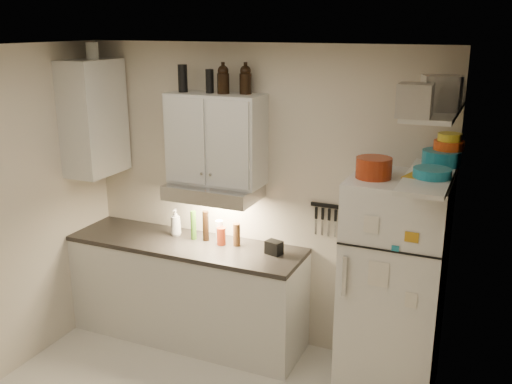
% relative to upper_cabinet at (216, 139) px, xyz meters
% --- Properties ---
extents(ceiling, '(3.20, 3.00, 0.02)m').
position_rel_upper_cabinet_xyz_m(ceiling, '(0.30, -1.33, 0.78)').
color(ceiling, silver).
rests_on(ceiling, ground).
extents(back_wall, '(3.20, 0.02, 2.60)m').
position_rel_upper_cabinet_xyz_m(back_wall, '(0.30, 0.18, -0.53)').
color(back_wall, beige).
rests_on(back_wall, ground).
extents(right_wall, '(0.02, 3.00, 2.60)m').
position_rel_upper_cabinet_xyz_m(right_wall, '(1.91, -1.33, -0.53)').
color(right_wall, beige).
rests_on(right_wall, ground).
extents(base_cabinet, '(2.10, 0.60, 0.88)m').
position_rel_upper_cabinet_xyz_m(base_cabinet, '(-0.25, -0.14, -1.39)').
color(base_cabinet, silver).
rests_on(base_cabinet, floor).
extents(countertop, '(2.10, 0.62, 0.04)m').
position_rel_upper_cabinet_xyz_m(countertop, '(-0.25, -0.14, -0.93)').
color(countertop, '#282522').
rests_on(countertop, base_cabinet).
extents(upper_cabinet, '(0.80, 0.33, 0.75)m').
position_rel_upper_cabinet_xyz_m(upper_cabinet, '(0.00, 0.00, 0.00)').
color(upper_cabinet, silver).
rests_on(upper_cabinet, back_wall).
extents(side_cabinet, '(0.33, 0.55, 1.00)m').
position_rel_upper_cabinet_xyz_m(side_cabinet, '(-1.14, -0.14, 0.12)').
color(side_cabinet, silver).
rests_on(side_cabinet, left_wall).
extents(range_hood, '(0.76, 0.46, 0.12)m').
position_rel_upper_cabinet_xyz_m(range_hood, '(0.00, -0.06, -0.44)').
color(range_hood, silver).
rests_on(range_hood, back_wall).
extents(fridge, '(0.70, 0.68, 1.70)m').
position_rel_upper_cabinet_xyz_m(fridge, '(1.55, -0.18, -0.98)').
color(fridge, white).
rests_on(fridge, floor).
extents(shelf_hi, '(0.30, 0.95, 0.03)m').
position_rel_upper_cabinet_xyz_m(shelf_hi, '(1.75, -0.31, 0.38)').
color(shelf_hi, silver).
rests_on(shelf_hi, right_wall).
extents(shelf_lo, '(0.30, 0.95, 0.03)m').
position_rel_upper_cabinet_xyz_m(shelf_lo, '(1.75, -0.31, -0.07)').
color(shelf_lo, silver).
rests_on(shelf_lo, right_wall).
extents(knife_strip, '(0.42, 0.02, 0.03)m').
position_rel_upper_cabinet_xyz_m(knife_strip, '(1.00, 0.15, -0.51)').
color(knife_strip, black).
rests_on(knife_strip, back_wall).
extents(dutch_oven, '(0.32, 0.32, 0.15)m').
position_rel_upper_cabinet_xyz_m(dutch_oven, '(1.37, -0.25, -0.05)').
color(dutch_oven, maroon).
rests_on(dutch_oven, fridge).
extents(book_stack, '(0.23, 0.27, 0.08)m').
position_rel_upper_cabinet_xyz_m(book_stack, '(1.71, -0.34, -0.09)').
color(book_stack, '#C68B18').
rests_on(book_stack, fridge).
extents(spice_jar, '(0.08, 0.08, 0.11)m').
position_rel_upper_cabinet_xyz_m(spice_jar, '(1.65, -0.21, -0.07)').
color(spice_jar, silver).
rests_on(spice_jar, fridge).
extents(stock_pot, '(0.25, 0.25, 0.17)m').
position_rel_upper_cabinet_xyz_m(stock_pot, '(1.76, -0.09, 0.48)').
color(stock_pot, silver).
rests_on(stock_pot, shelf_hi).
extents(tin_a, '(0.27, 0.26, 0.22)m').
position_rel_upper_cabinet_xyz_m(tin_a, '(1.78, -0.38, 0.50)').
color(tin_a, '#AAAAAD').
rests_on(tin_a, shelf_hi).
extents(tin_b, '(0.20, 0.20, 0.20)m').
position_rel_upper_cabinet_xyz_m(tin_b, '(1.68, -0.70, 0.49)').
color(tin_b, '#AAAAAD').
rests_on(tin_b, shelf_hi).
extents(bowl_teal, '(0.27, 0.27, 0.11)m').
position_rel_upper_cabinet_xyz_m(bowl_teal, '(1.79, 0.01, 0.00)').
color(bowl_teal, teal).
rests_on(bowl_teal, shelf_lo).
extents(bowl_orange, '(0.21, 0.21, 0.06)m').
position_rel_upper_cabinet_xyz_m(bowl_orange, '(1.83, 0.06, 0.09)').
color(bowl_orange, '#E14A15').
rests_on(bowl_orange, bowl_teal).
extents(bowl_yellow, '(0.17, 0.17, 0.05)m').
position_rel_upper_cabinet_xyz_m(bowl_yellow, '(1.83, 0.06, 0.15)').
color(bowl_yellow, yellow).
rests_on(bowl_yellow, bowl_orange).
extents(plates, '(0.26, 0.26, 0.06)m').
position_rel_upper_cabinet_xyz_m(plates, '(1.78, -0.36, -0.02)').
color(plates, teal).
rests_on(plates, shelf_lo).
extents(growler_a, '(0.11, 0.11, 0.23)m').
position_rel_upper_cabinet_xyz_m(growler_a, '(0.07, 0.01, 0.49)').
color(growler_a, black).
rests_on(growler_a, upper_cabinet).
extents(growler_b, '(0.10, 0.10, 0.23)m').
position_rel_upper_cabinet_xyz_m(growler_b, '(0.24, 0.06, 0.49)').
color(growler_b, black).
rests_on(growler_b, upper_cabinet).
extents(thermos_a, '(0.07, 0.07, 0.19)m').
position_rel_upper_cabinet_xyz_m(thermos_a, '(-0.05, 0.00, 0.47)').
color(thermos_a, black).
rests_on(thermos_a, upper_cabinet).
extents(thermos_b, '(0.10, 0.10, 0.22)m').
position_rel_upper_cabinet_xyz_m(thermos_b, '(-0.29, -0.02, 0.49)').
color(thermos_b, black).
rests_on(thermos_b, upper_cabinet).
extents(side_jar, '(0.12, 0.12, 0.14)m').
position_rel_upper_cabinet_xyz_m(side_jar, '(-1.11, -0.12, 0.70)').
color(side_jar, silver).
rests_on(side_jar, side_cabinet).
extents(soap_bottle, '(0.12, 0.12, 0.27)m').
position_rel_upper_cabinet_xyz_m(soap_bottle, '(-0.41, -0.02, -0.77)').
color(soap_bottle, silver).
rests_on(soap_bottle, countertop).
extents(pepper_mill, '(0.08, 0.08, 0.20)m').
position_rel_upper_cabinet_xyz_m(pepper_mill, '(0.19, -0.03, -0.81)').
color(pepper_mill, '#59361A').
rests_on(pepper_mill, countertop).
extents(oil_bottle, '(0.07, 0.07, 0.26)m').
position_rel_upper_cabinet_xyz_m(oil_bottle, '(-0.22, -0.04, -0.78)').
color(oil_bottle, '#39681A').
rests_on(oil_bottle, countertop).
extents(vinegar_bottle, '(0.06, 0.06, 0.27)m').
position_rel_upper_cabinet_xyz_m(vinegar_bottle, '(-0.11, -0.03, -0.77)').
color(vinegar_bottle, black).
rests_on(vinegar_bottle, countertop).
extents(clear_bottle, '(0.09, 0.09, 0.20)m').
position_rel_upper_cabinet_xyz_m(clear_bottle, '(0.03, -0.03, -0.80)').
color(clear_bottle, silver).
rests_on(clear_bottle, countertop).
extents(red_jar, '(0.10, 0.10, 0.15)m').
position_rel_upper_cabinet_xyz_m(red_jar, '(0.06, -0.06, -0.83)').
color(red_jar, maroon).
rests_on(red_jar, countertop).
extents(caddy, '(0.15, 0.12, 0.11)m').
position_rel_upper_cabinet_xyz_m(caddy, '(0.55, -0.07, -0.85)').
color(caddy, black).
rests_on(caddy, countertop).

